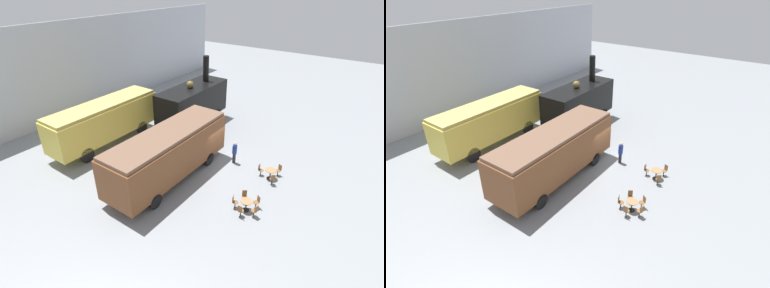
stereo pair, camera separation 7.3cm
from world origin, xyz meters
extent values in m
plane|color=gray|center=(0.00, 0.00, 0.00)|extent=(80.00, 80.00, 0.00)
cube|color=#B2B7C1|center=(0.00, 15.70, 4.50)|extent=(44.00, 0.15, 9.00)
cube|color=#E0C64C|center=(-3.19, 8.62, 2.05)|extent=(9.68, 2.59, 2.56)
cube|color=tan|center=(-3.19, 8.62, 3.45)|extent=(9.48, 2.38, 0.24)
cylinder|color=black|center=(-0.29, 7.39, 0.60)|extent=(1.19, 0.12, 1.19)
cylinder|color=black|center=(-0.29, 9.86, 0.60)|extent=(1.19, 0.12, 1.19)
cylinder|color=black|center=(-6.09, 7.39, 0.60)|extent=(1.19, 0.12, 1.19)
cylinder|color=black|center=(-6.09, 9.86, 0.60)|extent=(1.19, 0.12, 1.19)
cube|color=black|center=(3.86, 4.82, 2.28)|extent=(7.63, 2.72, 2.99)
cylinder|color=black|center=(5.95, 4.82, 4.94)|extent=(0.55, 0.55, 2.33)
sphere|color=brown|center=(3.47, 4.82, 4.07)|extent=(0.64, 0.64, 0.64)
cylinder|color=black|center=(6.15, 3.52, 0.60)|extent=(1.20, 0.12, 1.20)
cylinder|color=black|center=(6.15, 6.12, 0.60)|extent=(1.20, 0.12, 1.20)
cylinder|color=black|center=(1.56, 3.52, 0.60)|extent=(1.20, 0.12, 1.20)
cylinder|color=black|center=(1.56, 6.12, 0.60)|extent=(1.20, 0.12, 1.20)
cube|color=brown|center=(-3.98, 1.15, 1.99)|extent=(9.90, 2.89, 2.69)
cube|color=brown|center=(-3.98, 1.15, 3.46)|extent=(9.70, 2.66, 0.24)
cylinder|color=black|center=(-1.01, -0.24, 0.49)|extent=(0.99, 0.12, 0.99)
cylinder|color=black|center=(-1.01, 2.53, 0.49)|extent=(0.99, 0.12, 0.99)
cylinder|color=black|center=(-6.95, -0.24, 0.49)|extent=(0.99, 0.12, 0.99)
cylinder|color=black|center=(-6.95, 2.53, 0.49)|extent=(0.99, 0.12, 0.99)
cylinder|color=black|center=(0.00, -4.61, 0.01)|extent=(0.44, 0.44, 0.02)
cylinder|color=black|center=(0.00, -4.61, 0.35)|extent=(0.08, 0.08, 0.66)
cylinder|color=#9E754C|center=(0.00, -4.61, 0.69)|extent=(0.78, 0.78, 0.03)
cylinder|color=black|center=(-3.93, -4.75, 0.01)|extent=(0.44, 0.44, 0.02)
cylinder|color=black|center=(-3.93, -4.75, 0.35)|extent=(0.08, 0.08, 0.66)
cylinder|color=#9E754C|center=(-3.93, -4.75, 0.69)|extent=(0.72, 0.72, 0.03)
cylinder|color=black|center=(-0.04, -3.93, 0.21)|extent=(0.06, 0.06, 0.42)
cylinder|color=brown|center=(-0.04, -3.93, 0.43)|extent=(0.36, 0.36, 0.03)
cube|color=brown|center=(-0.05, -3.77, 0.66)|extent=(0.29, 0.06, 0.42)
cylinder|color=black|center=(-0.57, -4.99, 0.21)|extent=(0.06, 0.06, 0.42)
cylinder|color=brown|center=(-0.57, -4.99, 0.43)|extent=(0.36, 0.36, 0.03)
cube|color=brown|center=(-0.70, -5.07, 0.66)|extent=(0.19, 0.26, 0.42)
cylinder|color=black|center=(0.62, -4.92, 0.21)|extent=(0.06, 0.06, 0.42)
cylinder|color=brown|center=(0.62, -4.92, 0.43)|extent=(0.36, 0.36, 0.03)
cube|color=brown|center=(0.75, -4.99, 0.66)|extent=(0.17, 0.28, 0.42)
cylinder|color=black|center=(-4.13, -4.12, 0.21)|extent=(0.06, 0.06, 0.42)
cylinder|color=brown|center=(-4.13, -4.12, 0.43)|extent=(0.36, 0.36, 0.03)
cube|color=brown|center=(-4.17, -3.97, 0.66)|extent=(0.29, 0.12, 0.42)
cylinder|color=black|center=(-4.59, -4.74, 0.21)|extent=(0.06, 0.06, 0.42)
cylinder|color=brown|center=(-4.59, -4.74, 0.43)|extent=(0.36, 0.36, 0.03)
cube|color=brown|center=(-4.75, -4.74, 0.66)|extent=(0.04, 0.29, 0.42)
cylinder|color=black|center=(-4.15, -5.37, 0.21)|extent=(0.06, 0.06, 0.42)
cylinder|color=brown|center=(-4.15, -5.37, 0.43)|extent=(0.36, 0.36, 0.03)
cube|color=brown|center=(-4.20, -5.52, 0.66)|extent=(0.29, 0.13, 0.42)
cylinder|color=black|center=(-3.41, -5.15, 0.21)|extent=(0.06, 0.06, 0.42)
cylinder|color=brown|center=(-3.41, -5.15, 0.43)|extent=(0.36, 0.36, 0.03)
cube|color=brown|center=(-3.28, -5.24, 0.66)|extent=(0.21, 0.25, 0.42)
cylinder|color=black|center=(-3.39, -4.37, 0.21)|extent=(0.06, 0.06, 0.42)
cylinder|color=brown|center=(-3.39, -4.37, 0.43)|extent=(0.36, 0.36, 0.03)
cube|color=brown|center=(-3.27, -4.28, 0.66)|extent=(0.20, 0.26, 0.42)
cylinder|color=#262633|center=(0.32, -1.58, 0.40)|extent=(0.24, 0.24, 0.81)
cylinder|color=navy|center=(0.32, -1.58, 1.16)|extent=(0.34, 0.34, 0.72)
sphere|color=tan|center=(0.32, -1.58, 1.64)|extent=(0.23, 0.23, 0.23)
camera|label=1|loc=(-17.03, -10.23, 12.33)|focal=28.00mm
camera|label=2|loc=(-16.99, -10.29, 12.33)|focal=28.00mm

